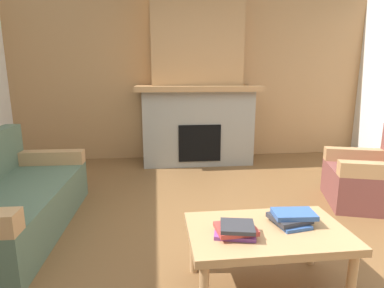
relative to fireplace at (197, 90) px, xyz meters
The scene contains 8 objects.
ground 2.87m from the fireplace, 90.00° to the right, with size 9.00×9.00×0.00m, color brown.
wall_back_wood_panel 0.42m from the fireplace, 90.00° to the left, with size 6.00×0.12×2.70m, color #A87A4C.
fireplace is the anchor object (origin of this frame).
couch 3.09m from the fireplace, 131.93° to the right, with size 0.88×1.82×0.85m.
armchair 2.73m from the fireplace, 50.42° to the right, with size 0.95×0.95×0.85m.
coffee_table 3.31m from the fireplace, 89.37° to the right, with size 1.00×0.60×0.43m.
book_stack_near_edge 3.34m from the fireplace, 93.21° to the right, with size 0.29×0.27×0.08m.
book_stack_center 3.24m from the fireplace, 86.14° to the right, with size 0.30×0.26×0.08m.
Camera 1 is at (-0.65, -2.32, 1.37)m, focal length 29.12 mm.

